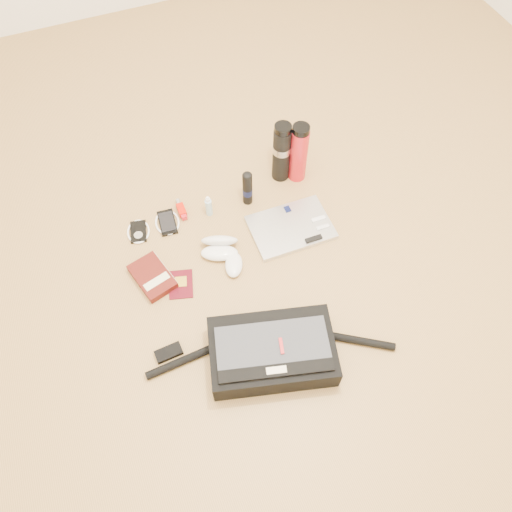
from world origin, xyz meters
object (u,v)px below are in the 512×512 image
object	(u,v)px
messenger_bag	(271,352)
thermos_red	(299,153)
laptop	(291,227)
thermos_black	(282,152)
book	(153,277)

from	to	relation	value
messenger_bag	thermos_red	size ratio (longest dim) A/B	2.96
laptop	thermos_red	size ratio (longest dim) A/B	1.15
thermos_black	thermos_red	bearing A→B (deg)	-23.46
messenger_bag	laptop	world-z (taller)	messenger_bag
book	messenger_bag	bearing A→B (deg)	-72.45
messenger_bag	book	bearing A→B (deg)	137.66
messenger_bag	thermos_red	distance (m)	0.87
thermos_red	messenger_bag	bearing A→B (deg)	-120.46
thermos_black	thermos_red	size ratio (longest dim) A/B	1.01
messenger_bag	thermos_red	bearing A→B (deg)	74.51
laptop	thermos_black	bearing A→B (deg)	76.60
messenger_bag	book	world-z (taller)	messenger_bag
laptop	book	bearing A→B (deg)	-177.21
laptop	thermos_red	xyz separation A→B (m)	(0.14, 0.26, 0.13)
laptop	book	size ratio (longest dim) A/B	1.58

